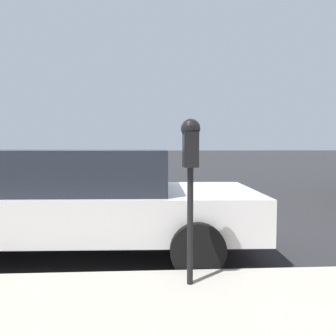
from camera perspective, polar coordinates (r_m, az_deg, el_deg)
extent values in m
plane|color=#2B2B2D|center=(5.93, -7.21, -10.87)|extent=(220.00, 220.00, 0.00)
cylinder|color=black|center=(3.27, 3.88, -10.06)|extent=(0.06, 0.06, 1.17)
cube|color=black|center=(3.18, 3.94, 3.22)|extent=(0.20, 0.14, 0.34)
sphere|color=black|center=(3.18, 3.96, 6.88)|extent=(0.19, 0.19, 0.19)
cube|color=#19389E|center=(3.29, 3.70, 2.50)|extent=(0.01, 0.11, 0.12)
cube|color=black|center=(3.29, 3.71, 4.58)|extent=(0.01, 0.10, 0.08)
cube|color=silver|center=(4.82, -14.12, -7.04)|extent=(2.06, 4.83, 0.57)
cube|color=#232833|center=(4.79, -16.46, -0.32)|extent=(1.76, 2.72, 0.56)
cylinder|color=black|center=(5.71, 2.90, -8.11)|extent=(0.24, 0.65, 0.64)
cylinder|color=black|center=(3.87, 5.18, -13.95)|extent=(0.24, 0.65, 0.64)
cylinder|color=black|center=(6.23, -25.63, -7.49)|extent=(0.24, 0.65, 0.64)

